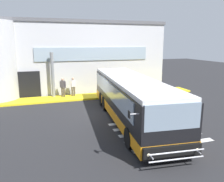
# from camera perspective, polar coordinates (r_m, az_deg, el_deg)

# --- Properties ---
(ground_plane) EXTENTS (80.00, 90.00, 0.02)m
(ground_plane) POSITION_cam_1_polar(r_m,az_deg,el_deg) (15.87, -2.77, -5.59)
(ground_plane) COLOR #232326
(ground_plane) RESTS_ON ground
(bay_paint_stripes) EXTENTS (4.40, 3.96, 0.01)m
(bay_paint_stripes) POSITION_cam_1_polar(r_m,az_deg,el_deg) (12.91, 11.10, -9.99)
(bay_paint_stripes) COLOR silver
(bay_paint_stripes) RESTS_ON ground
(terminal_building) EXTENTS (18.37, 13.80, 6.86)m
(terminal_building) POSITION_cam_1_polar(r_m,az_deg,el_deg) (26.35, -11.06, 8.88)
(terminal_building) COLOR #B7B7BC
(terminal_building) RESTS_ON ground
(boarding_curb) EXTENTS (20.57, 2.00, 0.15)m
(boarding_curb) POSITION_cam_1_polar(r_m,az_deg,el_deg) (20.34, -6.39, -1.42)
(boarding_curb) COLOR yellow
(boarding_curb) RESTS_ON ground
(entry_support_column) EXTENTS (0.28, 0.28, 3.87)m
(entry_support_column) POSITION_cam_1_polar(r_m,az_deg,el_deg) (20.20, -14.80, 3.96)
(entry_support_column) COLOR slate
(entry_support_column) RESTS_ON boarding_curb
(bus_main_foreground) EXTENTS (4.13, 11.92, 2.70)m
(bus_main_foreground) POSITION_cam_1_polar(r_m,az_deg,el_deg) (14.16, 4.68, -2.14)
(bus_main_foreground) COLOR black
(bus_main_foreground) RESTS_ON ground
(passenger_near_column) EXTENTS (0.50, 0.40, 1.68)m
(passenger_near_column) POSITION_cam_1_polar(r_m,az_deg,el_deg) (20.12, -12.32, 1.15)
(passenger_near_column) COLOR #4C4233
(passenger_near_column) RESTS_ON boarding_curb
(passenger_by_doorway) EXTENTS (0.57, 0.45, 1.68)m
(passenger_by_doorway) POSITION_cam_1_polar(r_m,az_deg,el_deg) (20.28, -9.86, 1.44)
(passenger_by_doorway) COLOR #4C4233
(passenger_by_doorway) RESTS_ON boarding_curb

